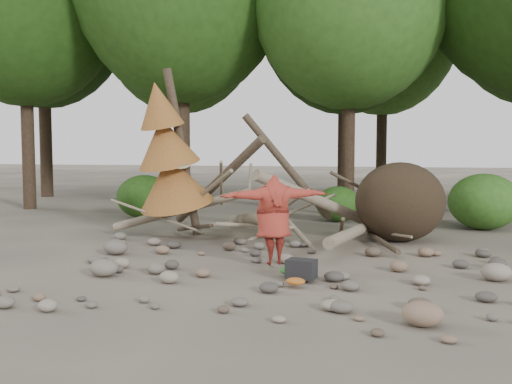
# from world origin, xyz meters

# --- Properties ---
(ground) EXTENTS (120.00, 120.00, 0.00)m
(ground) POSITION_xyz_m (0.00, 0.00, 0.00)
(ground) COLOR #514C44
(ground) RESTS_ON ground
(deadfall_pile) EXTENTS (8.55, 5.24, 3.30)m
(deadfall_pile) POSITION_xyz_m (2.02, 4.24, 0.95)
(deadfall_pile) COLOR #332619
(deadfall_pile) RESTS_ON ground
(dead_conifer) EXTENTS (2.06, 2.16, 4.35)m
(dead_conifer) POSITION_xyz_m (-3.12, 3.37, 2.11)
(dead_conifer) COLOR #4C3F30
(dead_conifer) RESTS_ON ground
(bush_left) EXTENTS (1.80, 1.80, 1.44)m
(bush_left) POSITION_xyz_m (-5.50, 7.20, 0.72)
(bush_left) COLOR #214612
(bush_left) RESTS_ON ground
(bush_mid) EXTENTS (1.40, 1.40, 1.12)m
(bush_mid) POSITION_xyz_m (0.80, 7.80, 0.56)
(bush_mid) COLOR #2C5919
(bush_mid) RESTS_ON ground
(bush_right) EXTENTS (2.00, 2.00, 1.60)m
(bush_right) POSITION_xyz_m (5.00, 7.00, 0.80)
(bush_right) COLOR #366A21
(bush_right) RESTS_ON ground
(frisbee_thrower) EXTENTS (2.88, 1.51, 1.95)m
(frisbee_thrower) POSITION_xyz_m (0.15, 0.52, 0.95)
(frisbee_thrower) COLOR maroon
(frisbee_thrower) RESTS_ON ground
(backpack) EXTENTS (0.55, 0.42, 0.33)m
(backpack) POSITION_xyz_m (0.84, -0.47, 0.17)
(backpack) COLOR black
(backpack) RESTS_ON ground
(cloth_green) EXTENTS (0.42, 0.35, 0.16)m
(cloth_green) POSITION_xyz_m (0.61, -0.18, 0.08)
(cloth_green) COLOR #2D6B2B
(cloth_green) RESTS_ON ground
(cloth_orange) EXTENTS (0.33, 0.27, 0.12)m
(cloth_orange) POSITION_xyz_m (0.81, -0.93, 0.06)
(cloth_orange) COLOR #AB581D
(cloth_orange) RESTS_ON ground
(boulder_front_left) EXTENTS (0.53, 0.48, 0.32)m
(boulder_front_left) POSITION_xyz_m (-2.72, -0.86, 0.16)
(boulder_front_left) COLOR slate
(boulder_front_left) RESTS_ON ground
(boulder_front_right) EXTENTS (0.54, 0.49, 0.33)m
(boulder_front_right) POSITION_xyz_m (2.75, -2.58, 0.16)
(boulder_front_right) COLOR #806450
(boulder_front_right) RESTS_ON ground
(boulder_mid_right) EXTENTS (0.53, 0.47, 0.32)m
(boulder_mid_right) POSITION_xyz_m (4.17, 0.35, 0.16)
(boulder_mid_right) COLOR gray
(boulder_mid_right) RESTS_ON ground
(boulder_mid_left) EXTENTS (0.54, 0.49, 0.32)m
(boulder_mid_left) POSITION_xyz_m (-3.48, 1.13, 0.16)
(boulder_mid_left) COLOR #685E57
(boulder_mid_left) RESTS_ON ground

